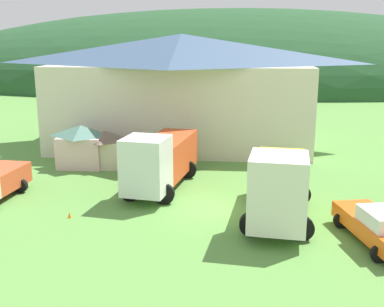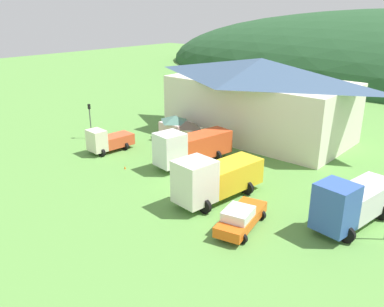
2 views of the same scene
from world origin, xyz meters
TOP-DOWN VIEW (x-y plane):
  - ground_plane at (0.00, 0.00)m, footprint 200.00×200.00m
  - forested_hill_backdrop at (0.00, 71.23)m, footprint 127.88×60.00m
  - depot_building at (-3.51, 14.82)m, footprint 21.18×11.45m
  - play_shed_cream at (-7.88, 7.46)m, footprint 3.10×2.28m
  - play_shed_pink at (-9.47, 7.34)m, footprint 3.18×2.49m
  - heavy_rig_white at (-3.45, 3.04)m, footprint 3.79×8.24m
  - heavy_rig_striped at (2.86, -1.39)m, footprint 3.78×8.01m
  - service_pickup_orange at (6.87, -3.65)m, footprint 2.97×5.38m
  - traffic_cone_near_pickup at (-7.20, -1.86)m, footprint 0.36×0.36m

SIDE VIEW (x-z plane):
  - ground_plane at x=0.00m, z-range 0.00..0.00m
  - forested_hill_backdrop at x=0.00m, z-range -13.90..13.90m
  - traffic_cone_near_pickup at x=-7.20m, z-range -0.29..0.29m
  - service_pickup_orange at x=6.87m, z-range 0.00..1.66m
  - play_shed_cream at x=-7.88m, z-range 0.04..2.53m
  - play_shed_pink at x=-9.47m, z-range 0.04..2.92m
  - heavy_rig_white at x=-3.45m, z-range 0.02..3.55m
  - heavy_rig_striped at x=2.86m, z-range -0.02..3.71m
  - depot_building at x=-3.51m, z-range 0.14..8.97m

